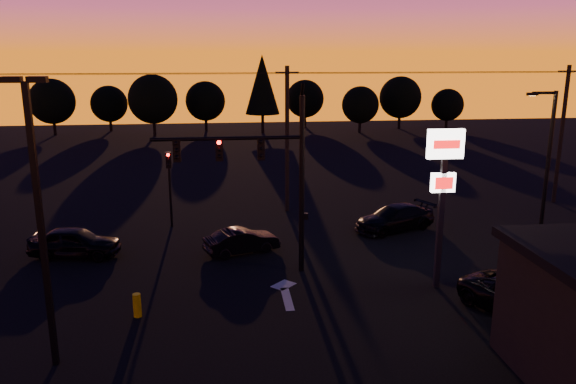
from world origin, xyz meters
The scene contains 24 objects.
ground centered at (0.00, 0.00, 0.00)m, with size 120.00×120.00×0.00m, color black.
lane_arrow centered at (0.50, 1.67, 0.01)m, with size 1.20×3.10×0.01m.
traffic_signal_mast centered at (-0.10, 3.99, 4.94)m, with size 6.79×0.52×8.58m.
secondary_signal centered at (-5.00, 11.49, 2.86)m, with size 0.30×0.31×4.35m.
parking_lot_light centered at (-7.50, -3.00, 5.27)m, with size 1.25×0.30×9.14m.
pylon_sign centered at (7.00, 1.50, 4.91)m, with size 1.50×0.28×6.80m.
streetlight centered at (13.91, 5.50, 4.42)m, with size 1.55×0.35×8.00m.
utility_pole_1 centered at (2.00, 14.00, 4.59)m, with size 1.40×0.26×9.00m.
utility_pole_2 centered at (20.00, 14.00, 4.59)m, with size 1.40×0.26×9.00m.
power_wires centered at (2.00, 14.00, 8.57)m, with size 36.00×1.22×0.07m.
bollard centered at (-5.35, 0.11, 0.46)m, with size 0.31×0.31×0.92m, color #D1B900.
tree_0 centered at (-22.00, 50.00, 4.06)m, with size 5.36×5.36×6.74m.
tree_1 centered at (-16.00, 53.00, 3.43)m, with size 4.54×4.54×5.71m.
tree_2 centered at (-10.00, 48.00, 4.37)m, with size 5.77×5.78×7.26m.
tree_3 centered at (-4.00, 52.00, 3.75)m, with size 4.95×4.95×6.22m.
tree_4 centered at (3.00, 49.00, 5.93)m, with size 4.18×4.18×9.50m.
tree_5 centered at (9.00, 54.00, 3.75)m, with size 4.95×4.95×6.22m.
tree_6 centered at (15.00, 48.00, 3.43)m, with size 4.54×4.54×5.71m.
tree_7 centered at (21.00, 51.00, 4.06)m, with size 5.36×5.36×6.74m.
tree_8 centered at (27.00, 50.00, 3.12)m, with size 4.12×4.12×5.19m.
car_left centered at (-9.29, 7.08, 0.74)m, with size 1.75×4.34×1.48m, color black.
car_mid centered at (-1.14, 6.68, 0.62)m, with size 1.30×3.74×1.23m, color black.
car_right centered at (7.60, 9.42, 0.70)m, with size 1.96×4.82×1.40m, color black.
suv_parked centered at (9.25, -1.57, 0.69)m, with size 2.29×4.96×1.38m, color black.
Camera 1 is at (-1.93, -20.02, 9.83)m, focal length 35.00 mm.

